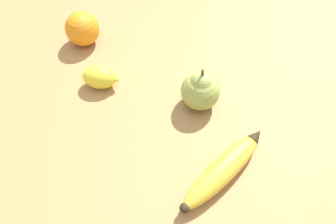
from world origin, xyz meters
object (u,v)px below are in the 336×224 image
Objects in this scene: orange at (82,29)px; pear at (201,90)px; lemon at (100,77)px; banana at (224,169)px.

pear is (0.11, 0.29, 0.00)m from orange.
pear reaches higher than lemon.
banana is 0.31m from lemon.
lemon is (0.12, 0.08, -0.01)m from orange.
pear is at bearing 90.34° from lemon.
pear is (-0.14, -0.07, 0.02)m from banana.
pear reaches higher than banana.
orange is at bearing -144.27° from lemon.
pear is at bearing 68.26° from orange.
banana is 2.43× the size of lemon.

